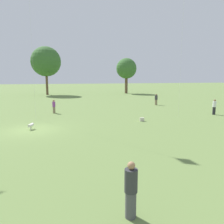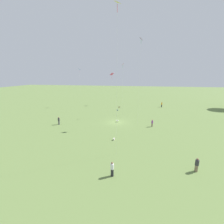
{
  "view_description": "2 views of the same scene",
  "coord_description": "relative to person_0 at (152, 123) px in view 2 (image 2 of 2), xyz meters",
  "views": [
    {
      "loc": [
        2.08,
        -18.66,
        4.35
      ],
      "look_at": [
        7.04,
        0.88,
        1.08
      ],
      "focal_mm": 35.0,
      "sensor_mm": 36.0,
      "label": 1
    },
    {
      "loc": [
        34.17,
        5.35,
        11.18
      ],
      "look_at": [
        6.52,
        0.12,
        4.15
      ],
      "focal_mm": 24.0,
      "sensor_mm": 36.0,
      "label": 2
    }
  ],
  "objects": [
    {
      "name": "person_0",
      "position": [
        0.0,
        0.0,
        0.0
      ],
      "size": [
        0.46,
        0.46,
        1.63
      ],
      "rotation": [
        0.0,
        0.0,
        1.92
      ],
      "color": "#847056",
      "rests_on": "ground_plane"
    },
    {
      "name": "kite_5",
      "position": [
        13.19,
        -5.91,
        16.27
      ],
      "size": [
        0.82,
        0.8,
        19.33
      ],
      "rotation": [
        0.0,
        0.0,
        1.81
      ],
      "color": "yellow",
      "rests_on": "ground_plane"
    },
    {
      "name": "person_1",
      "position": [
        15.3,
        4.05,
        0.03
      ],
      "size": [
        0.6,
        0.6,
        1.72
      ],
      "rotation": [
        0.0,
        0.0,
        0.96
      ],
      "color": "#847056",
      "rests_on": "ground_plane"
    },
    {
      "name": "kite_3",
      "position": [
        -8.57,
        -7.74,
        11.95
      ],
      "size": [
        0.68,
        0.54,
        14.12
      ],
      "rotation": [
        0.0,
        0.0,
        5.58
      ],
      "color": "#E54C99",
      "rests_on": "ground_plane"
    },
    {
      "name": "dog_1",
      "position": [
        -1.79,
        -8.03,
        -0.46
      ],
      "size": [
        0.48,
        0.67,
        0.51
      ],
      "rotation": [
        0.0,
        0.0,
        5.81
      ],
      "color": "silver",
      "rests_on": "ground_plane"
    },
    {
      "name": "dog_0",
      "position": [
        -17.65,
        -9.81,
        -0.47
      ],
      "size": [
        0.32,
        0.77,
        0.51
      ],
      "rotation": [
        0.0,
        0.0,
        6.2
      ],
      "color": "brown",
      "rests_on": "ground_plane"
    },
    {
      "name": "person_2",
      "position": [
        2.47,
        -21.0,
        0.09
      ],
      "size": [
        0.52,
        0.52,
        1.83
      ],
      "rotation": [
        0.0,
        0.0,
        4.37
      ],
      "color": "#4C4C51",
      "rests_on": "ground_plane"
    },
    {
      "name": "picnic_bag_0",
      "position": [
        -13.86,
        -9.82,
        -0.7
      ],
      "size": [
        0.32,
        0.41,
        0.24
      ],
      "rotation": [
        0.0,
        0.0,
        1.86
      ],
      "color": "#33518C",
      "rests_on": "ground_plane"
    },
    {
      "name": "kite_2",
      "position": [
        -24.27,
        -13.64,
        10.35
      ],
      "size": [
        1.62,
        1.55,
        11.86
      ],
      "rotation": [
        0.0,
        0.0,
        4.89
      ],
      "color": "#E54C99",
      "rests_on": "ground_plane"
    },
    {
      "name": "person_5",
      "position": [
        -21.87,
        4.76,
        0.12
      ],
      "size": [
        0.51,
        0.51,
        1.86
      ],
      "rotation": [
        0.0,
        0.0,
        0.75
      ],
      "color": "#232328",
      "rests_on": "ground_plane"
    },
    {
      "name": "picnic_bag_1",
      "position": [
        8.47,
        -7.08,
        -0.65
      ],
      "size": [
        0.45,
        0.29,
        0.34
      ],
      "rotation": [
        0.0,
        0.0,
        2.97
      ],
      "color": "beige",
      "rests_on": "ground_plane"
    },
    {
      "name": "person_4",
      "position": [
        17.99,
        -5.6,
        0.07
      ],
      "size": [
        0.5,
        0.5,
        1.78
      ],
      "rotation": [
        0.0,
        0.0,
        4.34
      ],
      "color": "#232328",
      "rests_on": "ground_plane"
    },
    {
      "name": "kite_1",
      "position": [
        -19.15,
        -24.36,
        11.28
      ],
      "size": [
        0.87,
        0.84,
        13.23
      ],
      "rotation": [
        0.0,
        0.0,
        2.89
      ],
      "color": "blue",
      "rests_on": "ground_plane"
    },
    {
      "name": "kite_4",
      "position": [
        -1.82,
        -3.21,
        16.13
      ],
      "size": [
        0.85,
        0.74,
        18.78
      ],
      "rotation": [
        0.0,
        0.0,
        1.84
      ],
      "color": "black",
      "rests_on": "ground_plane"
    },
    {
      "name": "ground_plane",
      "position": [
        -1.7,
        -8.23,
        -0.82
      ],
      "size": [
        240.0,
        240.0,
        0.0
      ],
      "primitive_type": "plane",
      "color": "olive"
    }
  ]
}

